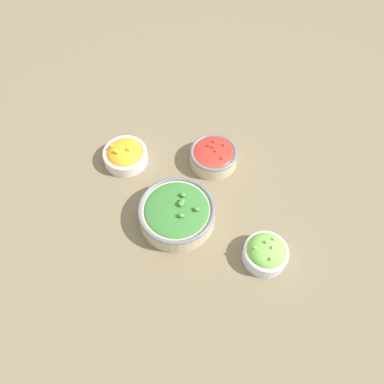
{
  "coord_description": "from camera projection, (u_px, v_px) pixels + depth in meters",
  "views": [
    {
      "loc": [
        0.53,
        -0.14,
        0.89
      ],
      "look_at": [
        0.0,
        0.0,
        0.03
      ],
      "focal_mm": 35.0,
      "sensor_mm": 36.0,
      "label": 1
    }
  ],
  "objects": [
    {
      "name": "ground_plane",
      "position": [
        192.0,
        198.0,
        1.05
      ],
      "size": [
        3.0,
        3.0,
        0.0
      ],
      "primitive_type": "plane",
      "color": "#75664C"
    },
    {
      "name": "bowl_broccoli",
      "position": [
        177.0,
        212.0,
        0.98
      ],
      "size": [
        0.2,
        0.2,
        0.07
      ],
      "color": "beige",
      "rests_on": "ground_plane"
    },
    {
      "name": "bowl_lettuce",
      "position": [
        266.0,
        253.0,
        0.93
      ],
      "size": [
        0.11,
        0.11,
        0.07
      ],
      "color": "silver",
      "rests_on": "ground_plane"
    },
    {
      "name": "bowl_cherry_tomatoes",
      "position": [
        213.0,
        155.0,
        1.09
      ],
      "size": [
        0.14,
        0.14,
        0.06
      ],
      "color": "beige",
      "rests_on": "ground_plane"
    },
    {
      "name": "bowl_squash",
      "position": [
        125.0,
        154.0,
        1.1
      ],
      "size": [
        0.13,
        0.13,
        0.07
      ],
      "color": "silver",
      "rests_on": "ground_plane"
    }
  ]
}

